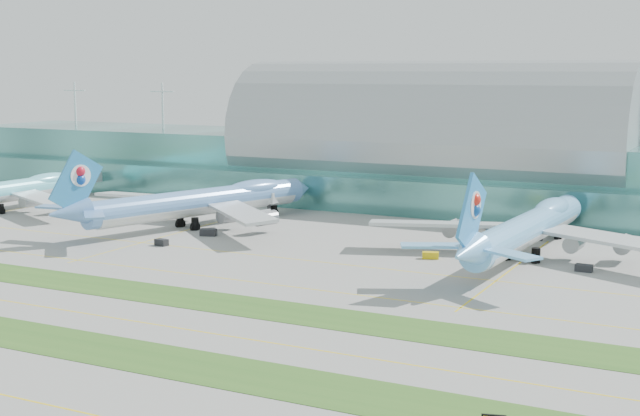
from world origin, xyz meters
The scene contains 14 objects.
ground centered at (0.00, 0.00, 0.00)m, with size 700.00×700.00×0.00m, color gray.
terminal centered at (0.01, 128.79, 14.23)m, with size 340.00×69.10×36.00m.
grass_strip_near centered at (0.00, -28.00, 0.04)m, with size 420.00×12.00×0.08m, color #2D591E.
grass_strip_far centered at (0.00, 2.00, 0.04)m, with size 420.00×12.00×0.08m, color #2D591E.
taxiline_b centered at (0.00, -14.00, 0.01)m, with size 420.00×0.35×0.01m, color yellow.
taxiline_c centered at (0.00, 18.00, 0.01)m, with size 420.00×0.35×0.01m, color yellow.
taxiline_d centered at (0.00, 40.00, 0.01)m, with size 420.00×0.35×0.01m, color yellow.
airliner_a centered at (-104.51, 60.36, 6.11)m, with size 63.24×71.96×19.80m.
airliner_b centered at (-39.59, 65.05, 6.90)m, with size 67.74×78.75×22.36m.
airliner_c centered at (45.87, 64.57, 6.86)m, with size 71.10×80.80×22.23m.
gse_c centered at (-33.31, 39.16, 0.77)m, with size 3.09×1.81×1.53m, color black.
gse_d centered at (-30.57, 54.47, 0.84)m, with size 3.98×2.05×1.69m, color black.
gse_e centered at (27.53, 53.61, 0.75)m, with size 3.53×1.66×1.49m, color gold.
gse_f centered at (59.49, 55.96, 0.73)m, with size 3.38×1.97×1.46m, color black.
Camera 1 is at (91.33, -125.44, 40.44)m, focal length 50.00 mm.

